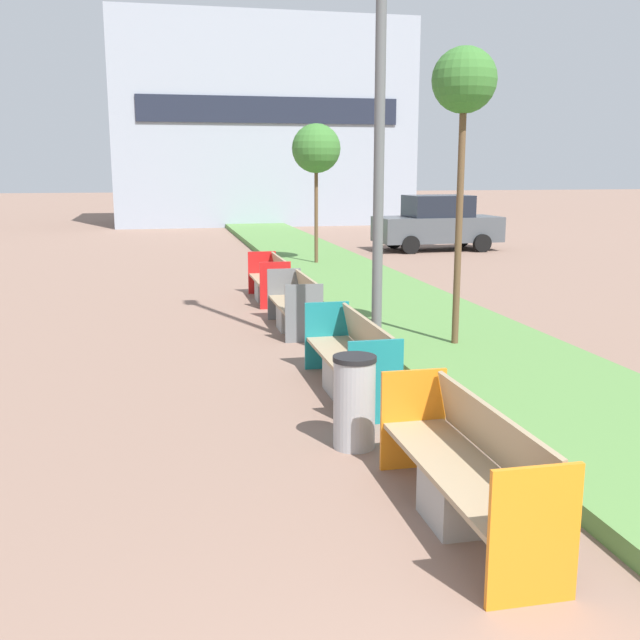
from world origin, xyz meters
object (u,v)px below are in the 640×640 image
bench_orange_frame (466,478)px  parked_car_distant (437,223)px  sapling_tree_near (464,87)px  sapling_tree_far (316,149)px  bench_grey_frame (296,309)px  bench_teal_frame (351,363)px  bench_red_frame (270,284)px  litter_bin (354,402)px  street_lamp_post (381,12)px

bench_orange_frame → parked_car_distant: 20.33m
sapling_tree_near → parked_car_distant: (5.04, 13.93, -2.95)m
bench_orange_frame → sapling_tree_far: bearing=82.5°
bench_orange_frame → bench_grey_frame: size_ratio=1.18×
bench_teal_frame → sapling_tree_far: sapling_tree_far is taller
bench_red_frame → parked_car_distant: (7.05, 8.69, 0.55)m
bench_grey_frame → sapling_tree_near: (2.01, -2.25, 3.50)m
bench_grey_frame → sapling_tree_far: (2.01, 7.79, 2.89)m
bench_orange_frame → bench_red_frame: same height
bench_grey_frame → litter_bin: size_ratio=2.10×
street_lamp_post → sapling_tree_near: street_lamp_post is taller
bench_orange_frame → street_lamp_post: size_ratio=0.27×
bench_teal_frame → sapling_tree_far: 12.11m
bench_grey_frame → sapling_tree_far: 8.55m
bench_teal_frame → litter_bin: 1.87m
sapling_tree_near → bench_grey_frame: bearing=131.8°
bench_teal_frame → bench_red_frame: (-0.01, 6.79, -0.01)m
parked_car_distant → litter_bin: bearing=-115.6°
bench_orange_frame → street_lamp_post: street_lamp_post is taller
bench_teal_frame → bench_grey_frame: bearing=90.1°
parked_car_distant → bench_orange_frame: bearing=-112.5°
sapling_tree_near → sapling_tree_far: sapling_tree_near is taller
bench_teal_frame → bench_red_frame: same height
litter_bin → sapling_tree_far: sapling_tree_far is taller
bench_grey_frame → street_lamp_post: 5.20m
bench_grey_frame → street_lamp_post: street_lamp_post is taller
bench_grey_frame → parked_car_distant: (7.05, 11.67, 0.55)m
sapling_tree_far → parked_car_distant: 6.78m
bench_teal_frame → sapling_tree_near: size_ratio=0.55×
bench_grey_frame → parked_car_distant: 13.65m
bench_teal_frame → sapling_tree_near: bearing=37.7°
bench_grey_frame → sapling_tree_near: size_ratio=0.45×
bench_orange_frame → sapling_tree_near: size_ratio=0.53×
bench_orange_frame → bench_teal_frame: bearing=90.0°
bench_red_frame → street_lamp_post: 7.27m
bench_teal_frame → sapling_tree_far: bearing=80.2°
litter_bin → sapling_tree_far: bearing=79.7°
sapling_tree_near → bench_teal_frame: bearing=-142.3°
bench_grey_frame → sapling_tree_near: 4.62m
bench_red_frame → sapling_tree_far: bearing=67.3°
bench_orange_frame → bench_red_frame: bearing=90.0°
litter_bin → parked_car_distant: parked_car_distant is taller
parked_car_distant → street_lamp_post: bearing=-116.1°
bench_teal_frame → parked_car_distant: parked_car_distant is taller
bench_orange_frame → bench_grey_frame: (-0.00, 7.38, -0.01)m
litter_bin → sapling_tree_near: 5.36m
litter_bin → bench_orange_frame: bearing=-76.1°
bench_grey_frame → street_lamp_post: bearing=-77.8°
bench_red_frame → bench_orange_frame: bearing=-90.0°
litter_bin → bench_red_frame: bearing=87.1°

